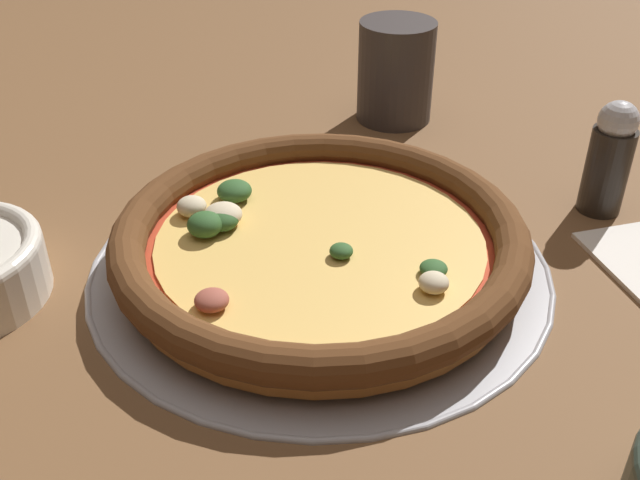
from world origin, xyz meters
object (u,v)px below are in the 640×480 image
(pizza_tray, at_px, (320,264))
(pizza, at_px, (319,240))
(drinking_cup, at_px, (396,71))
(pepper_shaker, at_px, (609,158))

(pizza_tray, height_order, pizza, pizza)
(drinking_cup, xyz_separation_m, pepper_shaker, (-0.23, -0.13, -0.00))
(pizza, height_order, drinking_cup, drinking_cup)
(pizza, height_order, pepper_shaker, pepper_shaker)
(pizza, relative_size, pepper_shaker, 3.15)
(pizza, xyz_separation_m, pepper_shaker, (0.05, -0.27, 0.03))
(pizza_tray, bearing_deg, drinking_cup, -25.77)
(pizza_tray, xyz_separation_m, pizza, (0.00, 0.00, 0.02))
(drinking_cup, relative_size, pepper_shaker, 1.05)
(drinking_cup, bearing_deg, pepper_shaker, -149.37)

